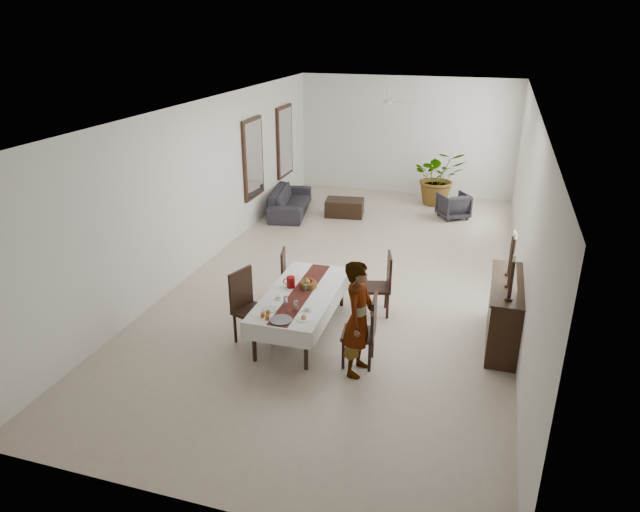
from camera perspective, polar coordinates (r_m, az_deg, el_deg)
The scene contains 88 objects.
floor at distance 11.10m, azimuth 3.28°, elevation -1.81°, with size 6.00×12.00×0.00m, color #C4B39B.
ceiling at distance 10.21m, azimuth 3.68°, elevation 14.78°, with size 6.00×12.00×0.02m, color white.
wall_back at distance 16.29m, azimuth 8.61°, elevation 11.78°, with size 6.00×0.02×3.20m, color white.
wall_front at distance 5.39m, azimuth -12.23°, elevation -11.46°, with size 6.00×0.02×3.20m, color white.
wall_left at distance 11.59m, azimuth -11.21°, elevation 7.25°, with size 0.02×12.00×3.20m, color white.
wall_right at distance 10.30m, azimuth 19.94°, elevation 4.40°, with size 0.02×12.00×3.20m, color white.
dining_table_top at distance 8.84m, azimuth -1.85°, elevation -3.85°, with size 0.89×2.13×0.04m, color black.
table_leg_fl at distance 8.29m, azimuth -6.61°, elevation -8.53°, with size 0.06×0.06×0.62m, color black.
table_leg_fr at distance 8.06m, azimuth -1.40°, elevation -9.39°, with size 0.06×0.06×0.62m, color black.
table_leg_bl at distance 9.96m, azimuth -2.16°, elevation -2.80°, with size 0.06×0.06×0.62m, color black.
table_leg_br at distance 9.76m, azimuth 2.20°, elevation -3.35°, with size 0.06×0.06×0.62m, color black.
tablecloth_top at distance 8.83m, azimuth -1.85°, elevation -3.70°, with size 1.05×2.29×0.01m, color white.
tablecloth_drape_left at distance 9.05m, azimuth -4.98°, elevation -4.01°, with size 0.01×2.29×0.27m, color silver.
tablecloth_drape_right at distance 8.75m, azimuth 1.40°, elevation -4.87°, with size 0.01×2.29×0.27m, color silver.
tablecloth_drape_near at distance 7.94m, azimuth -4.41°, elevation -8.01°, with size 1.05×0.01×0.27m, color white.
tablecloth_drape_far at distance 9.87m, azimuth 0.20°, elevation -1.56°, with size 1.05×0.01×0.27m, color white.
table_runner at distance 8.83m, azimuth -1.86°, elevation -3.66°, with size 0.31×2.22×0.00m, color #5B221A.
red_pitcher at distance 8.97m, azimuth -2.95°, elevation -2.62°, with size 0.13×0.13×0.18m, color maroon.
pitcher_handle at distance 8.99m, azimuth -3.40°, elevation -2.56°, with size 0.11×0.11×0.02m, color maroon.
wine_glass_near at distance 8.27m, azimuth -2.40°, elevation -4.98°, with size 0.06×0.06×0.15m, color silver.
wine_glass_mid at distance 8.41m, azimuth -3.47°, elevation -4.53°, with size 0.06×0.06×0.15m, color white.
wine_glass_far at distance 8.82m, azimuth -1.50°, elevation -3.14°, with size 0.06×0.06×0.15m, color silver.
teacup_right at distance 8.29m, azimuth -1.24°, elevation -5.29°, with size 0.08×0.08×0.05m, color white.
saucer_right at distance 8.30m, azimuth -1.24°, elevation -5.42°, with size 0.13×0.13×0.01m, color silver.
teacup_left at distance 8.63m, azimuth -4.18°, elevation -4.15°, with size 0.08×0.08×0.05m, color white.
saucer_left at distance 8.64m, azimuth -4.18°, elevation -4.28°, with size 0.13×0.13×0.01m, color white.
plate_near_right at distance 8.07m, azimuth -1.63°, elevation -6.28°, with size 0.21×0.21×0.01m, color white.
bread_near_right at distance 8.06m, azimuth -1.63°, elevation -6.13°, with size 0.08×0.08×0.08m, color tan.
plate_near_left at distance 8.35m, azimuth -5.02°, elevation -5.32°, with size 0.21×0.21×0.01m, color silver.
plate_far_left at distance 9.32m, azimuth -2.59°, elevation -2.14°, with size 0.21×0.21×0.01m, color white.
serving_tray at distance 8.04m, azimuth -3.92°, elevation -6.41°, with size 0.32×0.32×0.02m, color #3F4044.
jam_jar_a at distance 8.07m, azimuth -5.30°, elevation -6.15°, with size 0.06×0.06×0.07m, color #914B15.
jam_jar_b at distance 8.15m, azimuth -5.75°, elevation -5.89°, with size 0.06×0.06×0.07m, color #8C4F14.
jam_jar_c at distance 8.20m, azimuth -5.23°, elevation -5.65°, with size 0.06×0.06×0.07m, color brown.
fruit_basket at distance 8.98m, azimuth -1.15°, elevation -2.85°, with size 0.27×0.27×0.09m, color brown.
fruit_red at distance 8.96m, azimuth -0.96°, elevation -2.44°, with size 0.08×0.08×0.08m, color maroon.
fruit_green at distance 8.99m, azimuth -1.32°, elevation -2.37°, with size 0.07×0.07×0.07m, color #547824.
fruit_yellow at distance 8.92m, azimuth -1.24°, elevation -2.58°, with size 0.07×0.07×0.07m, color gold.
chair_right_near_seat at distance 8.13m, azimuth 3.87°, elevation -7.77°, with size 0.45×0.45×0.05m, color black.
chair_right_near_leg_fl at distance 8.08m, azimuth 4.97°, elevation -10.08°, with size 0.05×0.05×0.45m, color black.
chair_right_near_leg_fr at distance 8.40m, azimuth 5.27°, elevation -8.73°, with size 0.05×0.05×0.45m, color black.
chair_right_near_leg_bl at distance 8.12m, azimuth 2.33°, elevation -9.83°, with size 0.05×0.05×0.45m, color black.
chair_right_near_leg_br at distance 8.44m, azimuth 2.73°, elevation -8.50°, with size 0.05×0.05×0.45m, color black.
chair_right_near_back at distance 7.96m, azimuth 5.41°, elevation -5.98°, with size 0.45×0.04×0.58m, color black.
chair_right_far_seat at distance 9.50m, azimuth 5.64°, elevation -3.16°, with size 0.45×0.45×0.05m, color black.
chair_right_far_leg_fl at distance 9.46m, azimuth 6.77°, elevation -5.01°, with size 0.04×0.04×0.44m, color black.
chair_right_far_leg_fr at distance 9.78m, azimuth 6.59°, elevation -4.01°, with size 0.04×0.04×0.44m, color black.
chair_right_far_leg_bl at distance 9.43m, azimuth 4.54°, elevation -5.00°, with size 0.04×0.04×0.44m, color black.
chair_right_far_leg_br at distance 9.76m, azimuth 4.44°, elevation -4.00°, with size 0.04×0.04×0.44m, color black.
chair_right_far_back at distance 9.38m, azimuth 6.95°, elevation -1.49°, with size 0.45×0.04×0.57m, color black.
chair_left_near_seat at distance 8.70m, azimuth -6.76°, elevation -5.53°, with size 0.48×0.48×0.05m, color black.
chair_left_near_leg_fl at distance 9.07m, azimuth -6.78°, elevation -6.19°, with size 0.05×0.05×0.47m, color black.
chair_left_near_leg_fr at distance 8.82m, azimuth -8.48°, elevation -7.16°, with size 0.05×0.05×0.47m, color black.
chair_left_near_leg_bl at distance 8.84m, azimuth -4.88°, elevation -6.92°, with size 0.05×0.05×0.47m, color black.
chair_left_near_leg_br at distance 8.59m, azimuth -6.57°, elevation -7.94°, with size 0.05×0.05×0.47m, color black.
chair_left_near_back at distance 8.69m, azimuth -7.92°, elevation -3.23°, with size 0.48×0.04×0.61m, color black.
chair_left_far_seat at distance 9.87m, azimuth -2.61°, elevation -2.33°, with size 0.40×0.40×0.05m, color black.
chair_left_far_leg_fl at distance 10.14m, azimuth -3.42°, elevation -3.06°, with size 0.04×0.04×0.40m, color black.
chair_left_far_leg_fr at distance 9.84m, azimuth -3.64°, elevation -3.89°, with size 0.04×0.04×0.40m, color black.
chair_left_far_leg_bl at distance 10.10m, azimuth -1.56°, elevation -3.11°, with size 0.04×0.04×0.40m, color black.
chair_left_far_leg_br at distance 9.81m, azimuth -1.72°, elevation -3.94°, with size 0.04×0.04×0.40m, color black.
chair_left_far_back at distance 9.78m, azimuth -3.70°, elevation -0.84°, with size 0.40×0.04×0.51m, color black.
woman at distance 7.77m, azimuth 3.88°, elevation -6.26°, with size 0.61×0.40×1.67m, color gray.
sideboard_body at distance 9.03m, azimuth 17.93°, elevation -5.53°, with size 0.44×1.63×0.98m, color black.
sideboard_top at distance 8.81m, azimuth 18.32°, elevation -2.62°, with size 0.48×1.70×0.03m, color black.
candlestick_near_base at distance 8.25m, azimuth 18.34°, elevation -4.11°, with size 0.11×0.11×0.03m, color black.
candlestick_near_shaft at distance 8.13m, azimuth 18.59°, elevation -2.29°, with size 0.05×0.05×0.54m, color black.
candlestick_near_candle at distance 8.01m, azimuth 18.86°, elevation -0.24°, with size 0.04×0.04×0.09m, color beige.
candlestick_mid_base at distance 8.65m, azimuth 18.34°, elevation -2.86°, with size 0.11×0.11×0.03m, color black.
candlestick_mid_shaft at distance 8.50m, azimuth 18.64°, elevation -0.61°, with size 0.05×0.05×0.71m, color black.
candlestick_mid_candle at distance 8.36m, azimuth 18.98°, elevation 1.89°, with size 0.04×0.04×0.09m, color silver.
candlestick_far_base at distance 9.05m, azimuth 18.34°, elevation -1.73°, with size 0.11×0.11×0.03m, color black.
candlestick_far_shaft at distance 8.93m, azimuth 18.59°, elevation 0.12°, with size 0.05×0.05×0.60m, color black.
candlestick_far_candle at distance 8.81m, azimuth 18.86°, elevation 2.18°, with size 0.04×0.04×0.09m, color beige.
sofa at distance 14.58m, azimuth -2.99°, elevation 5.50°, with size 2.10×0.82×0.61m, color #2D2A2F.
armchair at distance 14.56m, azimuth 13.20°, elevation 4.92°, with size 0.67×0.69×0.62m, color #2A272D.
coffee_table at distance 14.39m, azimuth 2.47°, elevation 4.86°, with size 0.93×0.62×0.41m, color black.
potted_plant at distance 15.51m, azimuth 11.76°, elevation 7.74°, with size 1.32×1.15×1.47m, color #245120.
mirror_frame_near at distance 13.49m, azimuth -6.71°, elevation 9.66°, with size 0.06×1.05×1.85m, color black.
mirror_glass_near at distance 13.48m, azimuth -6.57°, elevation 9.65°, with size 0.01×0.90×1.70m, color silver.
mirror_frame_far at distance 15.39m, azimuth -3.57°, elevation 11.36°, with size 0.06×1.05×1.85m, color black.
mirror_glass_far at distance 15.38m, azimuth -3.44°, elevation 11.36°, with size 0.01×0.90×1.70m, color white.
fan_rod at distance 13.14m, azimuth 6.87°, elevation 15.95°, with size 0.04×0.04×0.20m, color silver.
fan_hub at distance 13.16m, azimuth 6.83°, elevation 15.09°, with size 0.16×0.16×0.08m, color silver.
fan_blade_n at distance 13.50m, azimuth 7.11°, elevation 15.26°, with size 0.10×0.55×0.01m, color silver.
fan_blade_s at distance 12.82m, azimuth 6.53°, elevation 14.91°, with size 0.10×0.55×0.01m, color silver.
fan_blade_e at distance 13.10m, azimuth 8.38°, elevation 14.98°, with size 0.55×0.10×0.01m, color silver.
fan_blade_w at distance 13.23m, azimuth 5.29°, elevation 15.19°, with size 0.55×0.10×0.01m, color white.
Camera 1 is at (2.35, -9.84, 4.57)m, focal length 32.00 mm.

